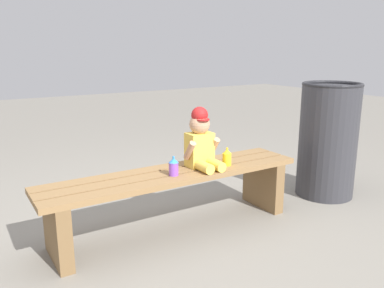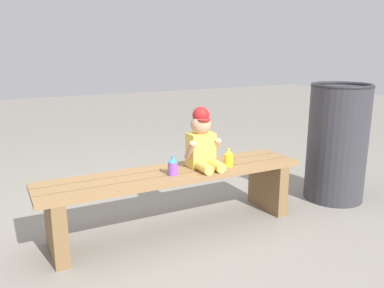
{
  "view_description": "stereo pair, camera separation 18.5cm",
  "coord_description": "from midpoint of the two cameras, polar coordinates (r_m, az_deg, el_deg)",
  "views": [
    {
      "loc": [
        -1.18,
        -2.13,
        1.18
      ],
      "look_at": [
        0.1,
        -0.05,
        0.59
      ],
      "focal_mm": 36.8,
      "sensor_mm": 36.0,
      "label": 1
    },
    {
      "loc": [
        -1.02,
        -2.22,
        1.18
      ],
      "look_at": [
        0.1,
        -0.05,
        0.59
      ],
      "focal_mm": 36.8,
      "sensor_mm": 36.0,
      "label": 2
    }
  ],
  "objects": [
    {
      "name": "child_figure",
      "position": [
        2.6,
        3.5,
        0.37
      ],
      "size": [
        0.23,
        0.27,
        0.4
      ],
      "color": "#F2C64C",
      "rests_on": "park_bench"
    },
    {
      "name": "park_bench",
      "position": [
        2.6,
        -0.41,
        -6.48
      ],
      "size": [
        1.76,
        0.37,
        0.41
      ],
      "color": "olive",
      "rests_on": "ground_plane"
    },
    {
      "name": "sippy_cup_left",
      "position": [
        2.46,
        -0.68,
        -3.23
      ],
      "size": [
        0.06,
        0.06,
        0.12
      ],
      "color": "#8C4CCC",
      "rests_on": "park_bench"
    },
    {
      "name": "sippy_cup_right",
      "position": [
        2.67,
        7.29,
        -2.01
      ],
      "size": [
        0.06,
        0.06,
        0.12
      ],
      "color": "yellow",
      "rests_on": "park_bench"
    },
    {
      "name": "trash_bin",
      "position": [
        3.32,
        21.81,
        0.23
      ],
      "size": [
        0.46,
        0.46,
        0.92
      ],
      "color": "#333338",
      "rests_on": "ground_plane"
    },
    {
      "name": "ground_plane",
      "position": [
        2.71,
        -0.4,
        -12.17
      ],
      "size": [
        16.0,
        16.0,
        0.0
      ],
      "primitive_type": "plane",
      "color": "gray"
    }
  ]
}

